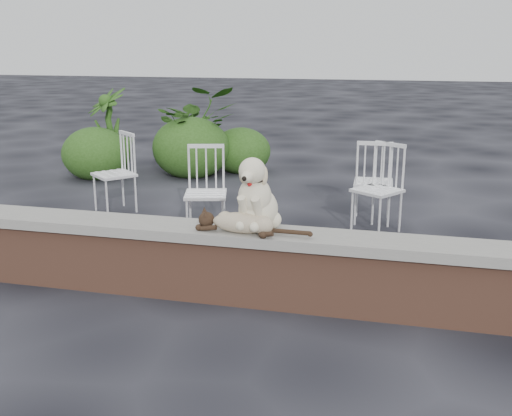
% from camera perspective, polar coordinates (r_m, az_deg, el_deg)
% --- Properties ---
extents(ground, '(60.00, 60.00, 0.00)m').
position_cam_1_polar(ground, '(4.85, -3.03, -8.45)').
color(ground, black).
rests_on(ground, ground).
extents(brick_wall, '(6.00, 0.30, 0.50)m').
position_cam_1_polar(brick_wall, '(4.76, -3.07, -5.69)').
color(brick_wall, brown).
rests_on(brick_wall, ground).
extents(capstone, '(6.20, 0.40, 0.08)m').
position_cam_1_polar(capstone, '(4.66, -3.12, -2.36)').
color(capstone, slate).
rests_on(capstone, brick_wall).
extents(dog, '(0.44, 0.54, 0.58)m').
position_cam_1_polar(dog, '(4.57, 0.21, 1.59)').
color(dog, beige).
rests_on(dog, capstone).
extents(cat, '(1.06, 0.38, 0.18)m').
position_cam_1_polar(cat, '(4.50, -1.24, -1.28)').
color(cat, tan).
rests_on(cat, capstone).
extents(chair_b, '(0.79, 0.79, 0.94)m').
position_cam_1_polar(chair_b, '(7.33, -13.25, 3.23)').
color(chair_b, white).
rests_on(chair_b, ground).
extents(chair_c, '(0.58, 0.58, 0.94)m').
position_cam_1_polar(chair_c, '(6.86, 11.01, 2.53)').
color(chair_c, white).
rests_on(chair_c, ground).
extents(chair_a, '(0.69, 0.69, 0.94)m').
position_cam_1_polar(chair_a, '(6.22, -4.77, 1.46)').
color(chair_a, white).
rests_on(chair_a, ground).
extents(chair_d, '(0.78, 0.78, 0.94)m').
position_cam_1_polar(chair_d, '(6.49, 11.36, 1.79)').
color(chair_d, white).
rests_on(chair_d, ground).
extents(potted_plant_a, '(1.55, 1.48, 1.34)m').
position_cam_1_polar(potted_plant_a, '(9.34, -5.57, 7.36)').
color(potted_plant_a, '#214513').
rests_on(potted_plant_a, ground).
extents(potted_plant_b, '(1.03, 1.03, 1.30)m').
position_cam_1_polar(potted_plant_b, '(9.57, -13.70, 7.06)').
color(potted_plant_b, '#214513').
rests_on(potted_plant_b, ground).
extents(shrubbery, '(2.96, 1.82, 0.94)m').
position_cam_1_polar(shrubbery, '(9.27, -7.65, 5.40)').
color(shrubbery, '#214513').
rests_on(shrubbery, ground).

